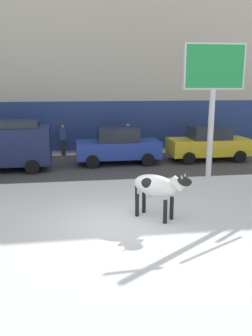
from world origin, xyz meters
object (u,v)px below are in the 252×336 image
at_px(car_blue_sedan, 118,146).
at_px(car_navy_van, 0,144).
at_px(car_yellow_sedan, 209,143).
at_px(pedestrian_near_billboard, 63,140).
at_px(pedestrian_by_cars, 128,139).
at_px(cow_holstein, 156,186).
at_px(billboard, 214,75).

bearing_deg(car_blue_sedan, car_navy_van, -172.80).
bearing_deg(car_yellow_sedan, pedestrian_near_billboard, 162.06).
xyz_separation_m(car_yellow_sedan, pedestrian_by_cars, (-3.93, 2.48, -0.03)).
distance_m(car_navy_van, pedestrian_near_billboard, 4.28).
xyz_separation_m(car_navy_van, pedestrian_near_billboard, (2.76, 3.25, -0.36)).
bearing_deg(pedestrian_by_cars, cow_holstein, -94.03).
relative_size(car_blue_sedan, car_yellow_sedan, 1.00).
bearing_deg(cow_holstein, pedestrian_near_billboard, 106.25).
distance_m(cow_holstein, car_navy_van, 9.07).
height_order(car_blue_sedan, pedestrian_near_billboard, car_blue_sedan).
bearing_deg(car_blue_sedan, cow_holstein, -88.69).
bearing_deg(pedestrian_by_cars, pedestrian_near_billboard, 180.00).
relative_size(pedestrian_near_billboard, pedestrian_by_cars, 1.00).
bearing_deg(pedestrian_near_billboard, car_blue_sedan, -42.13).
distance_m(cow_holstein, pedestrian_near_billboard, 10.69).
bearing_deg(car_navy_van, cow_holstein, -50.62).
height_order(cow_holstein, car_yellow_sedan, car_yellow_sedan).
relative_size(car_navy_van, car_yellow_sedan, 1.10).
bearing_deg(billboard, pedestrian_near_billboard, 137.29).
distance_m(car_blue_sedan, car_yellow_sedan, 4.83).
relative_size(billboard, car_yellow_sedan, 1.31).
distance_m(billboard, car_navy_van, 9.98).
height_order(car_navy_van, pedestrian_by_cars, car_navy_van).
bearing_deg(car_blue_sedan, billboard, -43.17).
bearing_deg(pedestrian_by_cars, car_yellow_sedan, -32.18).
xyz_separation_m(billboard, pedestrian_by_cars, (-2.65, 5.87, -3.43)).
height_order(cow_holstein, pedestrian_near_billboard, pedestrian_near_billboard).
xyz_separation_m(cow_holstein, billboard, (3.37, 4.39, 3.31)).
bearing_deg(pedestrian_near_billboard, car_yellow_sedan, -17.94).
relative_size(cow_holstein, billboard, 0.30).
xyz_separation_m(billboard, car_yellow_sedan, (1.28, 3.40, -3.41)).
bearing_deg(car_navy_van, car_yellow_sedan, 4.26).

